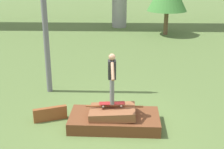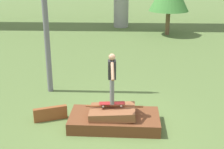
% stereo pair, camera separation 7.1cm
% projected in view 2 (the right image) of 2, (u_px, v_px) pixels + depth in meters
% --- Properties ---
extents(ground_plane, '(80.00, 80.00, 0.00)m').
position_uv_depth(ground_plane, '(114.00, 126.00, 9.39)').
color(ground_plane, '#567038').
extents(scrap_pile, '(2.69, 1.40, 0.68)m').
position_uv_depth(scrap_pile, '(114.00, 119.00, 9.29)').
color(scrap_pile, brown).
rests_on(scrap_pile, ground_plane).
extents(scrap_plank_loose, '(1.01, 0.51, 0.43)m').
position_uv_depth(scrap_plank_loose, '(50.00, 114.00, 9.68)').
color(scrap_plank_loose, brown).
rests_on(scrap_plank_loose, ground_plane).
extents(skateboard, '(0.77, 0.29, 0.09)m').
position_uv_depth(skateboard, '(112.00, 103.00, 9.12)').
color(skateboard, maroon).
rests_on(skateboard, scrap_pile).
extents(skater, '(0.24, 1.05, 1.49)m').
position_uv_depth(skater, '(112.00, 76.00, 8.82)').
color(skater, slate).
rests_on(skater, skateboard).
extents(utility_pole, '(1.30, 0.20, 6.54)m').
position_uv_depth(utility_pole, '(44.00, 1.00, 10.80)').
color(utility_pole, slate).
rests_on(utility_pole, ground_plane).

